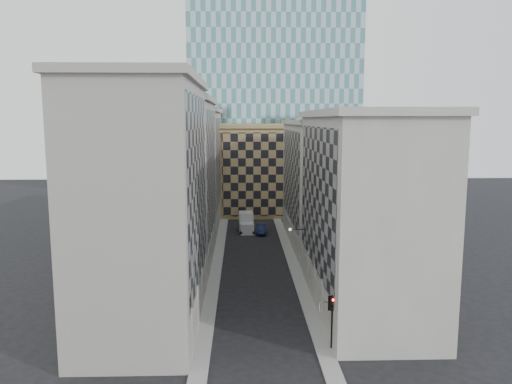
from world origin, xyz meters
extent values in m
plane|color=black|center=(0.00, 0.00, 0.00)|extent=(260.00, 260.00, 0.00)
cube|color=gray|center=(-5.25, 30.00, 0.07)|extent=(1.50, 100.00, 0.15)
cube|color=gray|center=(5.25, 30.00, 0.07)|extent=(1.50, 100.00, 0.15)
cube|color=#A5A195|center=(-11.00, 11.00, 11.50)|extent=(10.00, 22.00, 23.00)
cube|color=gray|center=(-6.12, 11.00, 13.00)|extent=(0.25, 19.36, 18.00)
cube|color=#A5A195|center=(-6.20, 11.00, 1.60)|extent=(0.45, 21.12, 3.20)
cube|color=#A5A195|center=(-11.00, 11.00, 23.35)|extent=(10.80, 22.80, 0.70)
cylinder|color=#A5A195|center=(-6.35, 2.75, 2.20)|extent=(0.90, 0.90, 4.40)
cylinder|color=#A5A195|center=(-6.35, 8.25, 2.20)|extent=(0.90, 0.90, 4.40)
cylinder|color=#A5A195|center=(-6.35, 13.75, 2.20)|extent=(0.90, 0.90, 4.40)
cylinder|color=#A5A195|center=(-6.35, 19.25, 2.20)|extent=(0.90, 0.90, 4.40)
cube|color=gray|center=(-11.00, 33.00, 11.00)|extent=(10.00, 22.00, 22.00)
cube|color=gray|center=(-6.12, 33.00, 12.50)|extent=(0.25, 19.36, 17.00)
cube|color=gray|center=(-6.20, 33.00, 1.60)|extent=(0.45, 21.12, 3.20)
cube|color=gray|center=(-11.00, 33.00, 22.35)|extent=(10.80, 22.80, 0.70)
cylinder|color=gray|center=(-6.35, 24.75, 2.20)|extent=(0.90, 0.90, 4.40)
cylinder|color=gray|center=(-6.35, 30.25, 2.20)|extent=(0.90, 0.90, 4.40)
cylinder|color=gray|center=(-6.35, 35.75, 2.20)|extent=(0.90, 0.90, 4.40)
cylinder|color=gray|center=(-6.35, 41.25, 2.20)|extent=(0.90, 0.90, 4.40)
cube|color=#A5A195|center=(-11.00, 55.00, 10.50)|extent=(10.00, 22.00, 21.00)
cube|color=gray|center=(-6.12, 55.00, 12.00)|extent=(0.25, 19.36, 16.00)
cube|color=#A5A195|center=(-6.20, 55.00, 1.60)|extent=(0.45, 21.12, 3.20)
cube|color=#A5A195|center=(-11.00, 55.00, 21.35)|extent=(10.80, 22.80, 0.70)
cylinder|color=#A5A195|center=(-6.35, 46.75, 2.20)|extent=(0.90, 0.90, 4.40)
cylinder|color=#A5A195|center=(-6.35, 52.25, 2.20)|extent=(0.90, 0.90, 4.40)
cylinder|color=#A5A195|center=(-6.35, 57.75, 2.20)|extent=(0.90, 0.90, 4.40)
cylinder|color=#A5A195|center=(-6.35, 63.25, 2.20)|extent=(0.90, 0.90, 4.40)
cube|color=#AAA49C|center=(11.00, 15.00, 10.00)|extent=(10.00, 26.00, 20.00)
cube|color=gray|center=(6.12, 15.00, 11.50)|extent=(0.25, 22.88, 15.00)
cube|color=#AAA49C|center=(6.20, 15.00, 1.60)|extent=(0.45, 24.96, 3.20)
cube|color=#AAA49C|center=(11.00, 15.00, 20.35)|extent=(10.80, 26.80, 0.70)
cylinder|color=#AAA49C|center=(6.35, 4.60, 2.20)|extent=(0.90, 0.90, 4.40)
cylinder|color=#AAA49C|center=(6.35, 9.80, 2.20)|extent=(0.90, 0.90, 4.40)
cylinder|color=#AAA49C|center=(6.35, 15.00, 2.20)|extent=(0.90, 0.90, 4.40)
cylinder|color=#AAA49C|center=(6.35, 20.20, 2.20)|extent=(0.90, 0.90, 4.40)
cylinder|color=#AAA49C|center=(6.35, 25.40, 2.20)|extent=(0.90, 0.90, 4.40)
cube|color=#AAA49C|center=(11.00, 42.00, 9.50)|extent=(10.00, 28.00, 19.00)
cube|color=gray|center=(6.12, 42.00, 11.00)|extent=(0.25, 24.64, 14.00)
cube|color=#AAA49C|center=(6.20, 42.00, 1.60)|extent=(0.45, 26.88, 3.20)
cube|color=#AAA49C|center=(11.00, 42.00, 19.35)|extent=(10.80, 28.80, 0.70)
cube|color=tan|center=(2.00, 68.00, 9.00)|extent=(16.00, 14.00, 18.00)
cube|color=tan|center=(2.00, 60.90, 9.00)|extent=(15.20, 0.25, 16.50)
cube|color=tan|center=(2.00, 68.00, 18.40)|extent=(16.80, 14.80, 0.80)
cube|color=#2F2924|center=(0.00, 82.00, 14.00)|extent=(6.00, 6.00, 28.00)
cube|color=#2F2924|center=(0.00, 82.00, 28.70)|extent=(7.00, 7.00, 1.40)
cone|color=#2F2924|center=(0.00, 82.00, 39.40)|extent=(7.20, 7.20, 20.00)
cylinder|color=gray|center=(-5.90, 4.00, 8.00)|extent=(0.10, 2.33, 2.33)
cylinder|color=gray|center=(-5.90, 8.00, 8.00)|extent=(0.10, 2.33, 2.33)
cylinder|color=black|center=(5.10, 24.00, 6.20)|extent=(1.80, 0.08, 0.08)
sphere|color=#FFE5B2|center=(4.20, 24.00, 6.20)|extent=(0.36, 0.36, 0.36)
cylinder|color=black|center=(5.90, 4.11, 1.85)|extent=(0.15, 0.15, 3.40)
cube|color=black|center=(5.90, 4.11, 4.13)|extent=(0.44, 0.40, 1.17)
cube|color=black|center=(5.84, 4.29, 4.13)|extent=(0.57, 0.23, 1.33)
sphere|color=#FF0C07|center=(5.96, 3.95, 4.52)|extent=(0.21, 0.21, 0.21)
sphere|color=#331E05|center=(5.96, 3.95, 4.13)|extent=(0.21, 0.21, 0.21)
sphere|color=black|center=(5.96, 3.95, 3.74)|extent=(0.21, 0.21, 0.21)
cube|color=beige|center=(-0.90, 48.36, 0.95)|extent=(2.45, 2.65, 1.91)
cube|color=beige|center=(-1.03, 51.11, 1.64)|extent=(2.61, 3.93, 3.29)
cylinder|color=black|center=(-1.92, 47.46, 0.48)|extent=(0.36, 0.97, 0.95)
cylinder|color=black|center=(0.20, 47.56, 0.48)|extent=(0.36, 0.97, 0.95)
cylinder|color=black|center=(-2.15, 52.34, 0.48)|extent=(0.36, 0.97, 0.95)
cylinder|color=black|center=(-0.03, 52.43, 0.48)|extent=(0.36, 0.97, 0.95)
imported|color=#0F1639|center=(1.59, 48.33, 0.79)|extent=(1.91, 4.85, 1.57)
cylinder|color=black|center=(5.60, 4.31, 4.18)|extent=(0.75, 0.28, 0.06)
cube|color=beige|center=(4.90, 4.31, 3.80)|extent=(0.25, 0.65, 0.67)
camera|label=1|loc=(-1.82, -36.48, 19.74)|focal=35.00mm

